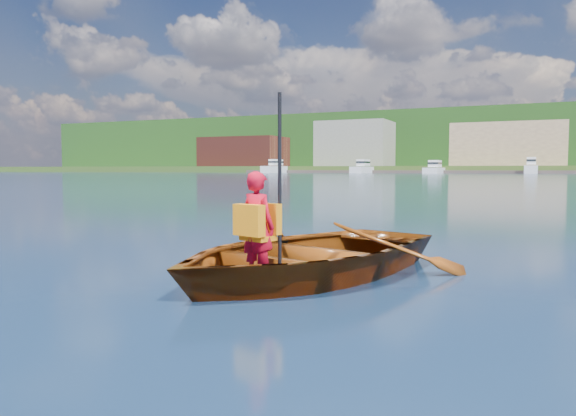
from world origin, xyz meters
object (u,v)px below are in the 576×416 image
object	(u,v)px
child_paddler	(258,225)
dock	(524,172)
marina_yachts	(522,168)
rowboat	(305,254)

from	to	relation	value
child_paddler	dock	distance (m)	149.01
dock	marina_yachts	distance (m)	4.77
marina_yachts	rowboat	bearing A→B (deg)	-89.33
dock	child_paddler	bearing A→B (deg)	-89.52
child_paddler	marina_yachts	size ratio (longest dim) A/B	0.01
child_paddler	dock	size ratio (longest dim) A/B	0.01
child_paddler	marina_yachts	distance (m)	144.35
rowboat	dock	bearing A→B (deg)	90.53
marina_yachts	dock	bearing A→B (deg)	86.24
rowboat	child_paddler	bearing A→B (deg)	-97.42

